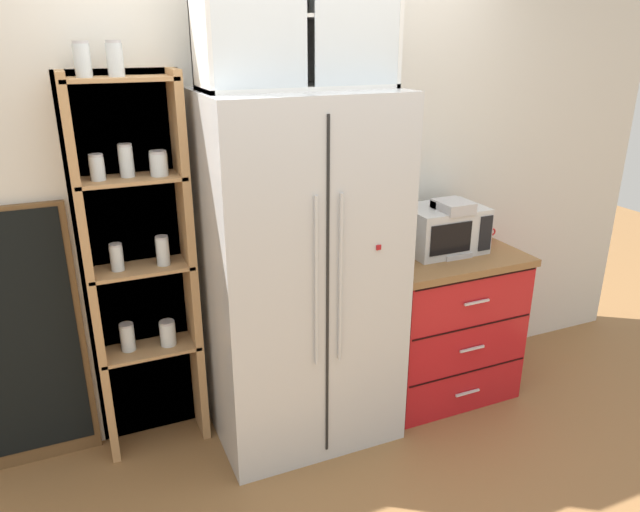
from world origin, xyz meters
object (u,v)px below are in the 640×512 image
(microwave, at_px, (443,229))
(chalkboard_menu, at_px, (18,343))
(bottle_clear, at_px, (394,236))
(refrigerator, at_px, (302,276))
(mug_red, at_px, (485,234))
(coffee_maker, at_px, (449,227))

(microwave, bearing_deg, chalkboard_menu, 174.56)
(bottle_clear, bearing_deg, refrigerator, -171.78)
(mug_red, relative_size, chalkboard_menu, 0.09)
(microwave, relative_size, coffee_maker, 1.42)
(coffee_maker, bearing_deg, bottle_clear, 171.16)
(microwave, distance_m, coffee_maker, 0.05)
(refrigerator, xyz_separation_m, bottle_clear, (0.58, 0.08, 0.11))
(refrigerator, relative_size, chalkboard_menu, 1.35)
(coffee_maker, relative_size, bottle_clear, 1.08)
(mug_red, bearing_deg, chalkboard_menu, 175.78)
(refrigerator, bearing_deg, microwave, 4.86)
(coffee_maker, distance_m, mug_red, 0.34)
(microwave, distance_m, mug_red, 0.34)
(microwave, height_order, chalkboard_menu, chalkboard_menu)
(coffee_maker, height_order, bottle_clear, coffee_maker)
(coffee_maker, distance_m, bottle_clear, 0.33)
(mug_red, bearing_deg, bottle_clear, -178.52)
(refrigerator, xyz_separation_m, microwave, (0.90, 0.08, 0.11))
(microwave, xyz_separation_m, bottle_clear, (-0.31, 0.01, -0.00))
(refrigerator, relative_size, microwave, 4.15)
(microwave, relative_size, mug_red, 3.71)
(refrigerator, height_order, chalkboard_menu, refrigerator)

